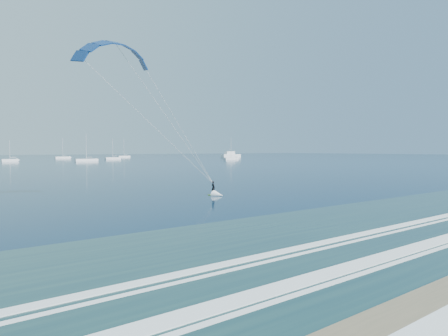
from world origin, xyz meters
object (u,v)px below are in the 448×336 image
object	(u,v)px
kitesurfer_rig	(166,117)
sailboat_8	(86,160)
sailboat_3	(10,160)
motor_yacht	(230,155)
sailboat_6	(231,158)
sailboat_5	(113,158)
sailboat_7	(124,156)
sailboat_4	(63,157)

from	to	relation	value
kitesurfer_rig	sailboat_8	xyz separation A→B (m)	(40.96, 150.73, -8.55)
sailboat_3	sailboat_8	world-z (taller)	sailboat_8
motor_yacht	sailboat_6	size ratio (longest dim) A/B	1.25
motor_yacht	sailboat_6	xyz separation A→B (m)	(-38.98, -49.94, -0.97)
kitesurfer_rig	sailboat_3	bearing A→B (deg)	86.14
sailboat_5	sailboat_7	world-z (taller)	sailboat_7
sailboat_5	sailboat_6	size ratio (longest dim) A/B	0.97
motor_yacht	sailboat_4	bearing A→B (deg)	161.88
sailboat_7	sailboat_6	bearing A→B (deg)	-75.75
sailboat_8	sailboat_6	bearing A→B (deg)	-11.91
sailboat_7	sailboat_8	xyz separation A→B (m)	(-51.50, -76.16, -0.03)
motor_yacht	sailboat_7	distance (m)	75.17
sailboat_3	sailboat_7	distance (m)	100.45
sailboat_3	sailboat_6	bearing A→B (deg)	-17.40
sailboat_5	sailboat_7	bearing A→B (deg)	60.35
sailboat_3	sailboat_7	size ratio (longest dim) A/B	0.70
sailboat_3	sailboat_5	bearing A→B (deg)	11.60
sailboat_5	sailboat_8	world-z (taller)	sailboat_8
sailboat_3	sailboat_5	xyz separation A→B (m)	(53.74, 11.04, 0.01)
kitesurfer_rig	sailboat_4	distance (m)	225.06
sailboat_4	sailboat_6	size ratio (longest dim) A/B	1.03
sailboat_7	sailboat_8	bearing A→B (deg)	-124.07
motor_yacht	sailboat_7	bearing A→B (deg)	146.02
sailboat_5	sailboat_6	world-z (taller)	sailboat_6
sailboat_3	sailboat_8	distance (m)	34.17
sailboat_5	sailboat_8	xyz separation A→B (m)	(-24.09, -28.00, 0.00)
sailboat_3	kitesurfer_rig	bearing A→B (deg)	-93.86
sailboat_6	sailboat_7	bearing A→B (deg)	104.25
kitesurfer_rig	sailboat_8	bearing A→B (deg)	74.80
sailboat_7	sailboat_4	bearing A→B (deg)	-170.33
sailboat_3	sailboat_5	distance (m)	54.87
sailboat_4	motor_yacht	bearing A→B (deg)	-18.12
kitesurfer_rig	sailboat_6	distance (m)	178.04
motor_yacht	sailboat_6	bearing A→B (deg)	-127.97
sailboat_8	sailboat_7	bearing A→B (deg)	55.93
sailboat_4	sailboat_8	bearing A→B (deg)	-96.68
kitesurfer_rig	sailboat_5	world-z (taller)	kitesurfer_rig
sailboat_4	sailboat_6	xyz separation A→B (m)	(66.80, -84.54, -0.00)
motor_yacht	sailboat_5	xyz separation A→B (m)	(-89.74, -6.15, -0.97)
sailboat_4	sailboat_7	world-z (taller)	sailboat_7
sailboat_5	sailboat_6	xyz separation A→B (m)	(50.76, -43.79, 0.00)
sailboat_3	sailboat_4	bearing A→B (deg)	53.94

